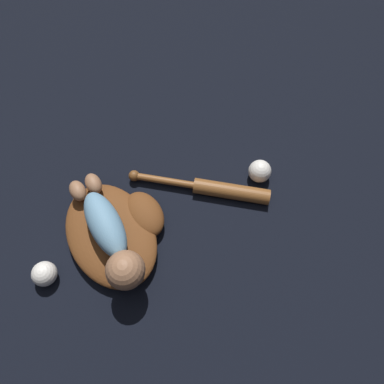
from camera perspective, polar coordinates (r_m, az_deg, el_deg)
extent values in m
plane|color=black|center=(1.20, -12.27, -5.77)|extent=(6.00, 6.00, 0.00)
ellipsoid|color=brown|center=(1.16, -12.50, -6.34)|extent=(0.40, 0.31, 0.07)
ellipsoid|color=brown|center=(1.16, -7.28, -3.58)|extent=(0.18, 0.14, 0.07)
ellipsoid|color=#6693B2|center=(1.08, -13.34, -4.88)|extent=(0.23, 0.12, 0.09)
sphere|color=#936647|center=(1.02, -10.11, -11.63)|extent=(0.11, 0.11, 0.11)
ellipsoid|color=#936647|center=(1.17, -14.83, 1.24)|extent=(0.08, 0.06, 0.05)
ellipsoid|color=#936647|center=(1.17, -17.01, 0.17)|extent=(0.08, 0.06, 0.05)
cylinder|color=brown|center=(1.20, 6.02, 0.10)|extent=(0.17, 0.23, 0.05)
cylinder|color=brown|center=(1.22, -4.31, 1.76)|extent=(0.12, 0.18, 0.02)
sphere|color=brown|center=(1.24, -8.82, 2.47)|extent=(0.04, 0.04, 0.04)
sphere|color=white|center=(1.24, 10.28, 3.14)|extent=(0.07, 0.07, 0.07)
sphere|color=white|center=(1.17, -21.57, -11.52)|extent=(0.07, 0.07, 0.07)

